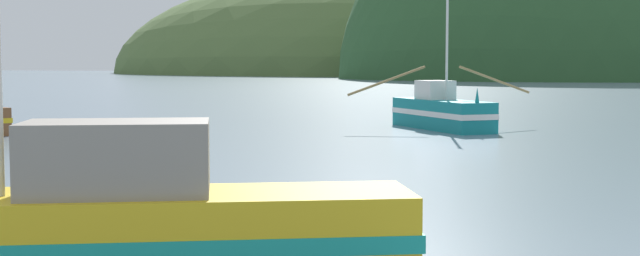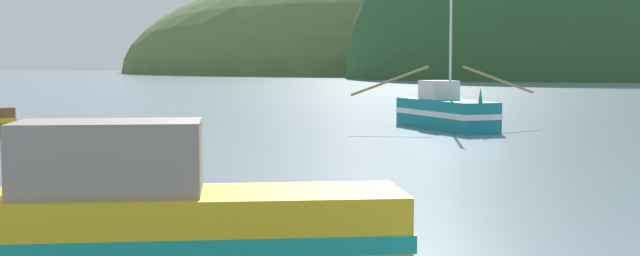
{
  "view_description": "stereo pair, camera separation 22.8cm",
  "coord_description": "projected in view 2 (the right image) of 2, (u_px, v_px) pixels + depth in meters",
  "views": [
    {
      "loc": [
        7.42,
        -3.21,
        3.24
      ],
      "look_at": [
        0.36,
        19.96,
        1.4
      ],
      "focal_mm": 48.52,
      "sensor_mm": 36.0,
      "label": 1
    },
    {
      "loc": [
        7.64,
        -3.14,
        3.24
      ],
      "look_at": [
        0.36,
        19.96,
        1.4
      ],
      "focal_mm": 48.52,
      "sensor_mm": 36.0,
      "label": 2
    }
  ],
  "objects": [
    {
      "name": "hill_mid_left",
      "position": [
        550.0,
        79.0,
        172.38
      ],
      "size": [
        82.7,
        66.16,
        80.14
      ],
      "primitive_type": "ellipsoid",
      "color": "#2D562D",
      "rests_on": "ground"
    },
    {
      "name": "hill_far_center",
      "position": [
        630.0,
        74.0,
        233.89
      ],
      "size": [
        86.3,
        69.04,
        84.5
      ],
      "primitive_type": "ellipsoid",
      "color": "#47703D",
      "rests_on": "ground"
    },
    {
      "name": "hill_mid_right",
      "position": [
        426.0,
        73.0,
        262.12
      ],
      "size": [
        189.48,
        151.58,
        66.44
      ],
      "primitive_type": "ellipsoid",
      "color": "#516B38",
      "rests_on": "ground"
    },
    {
      "name": "fishing_boat_teal",
      "position": [
        445.0,
        112.0,
        42.02
      ],
      "size": [
        7.96,
        6.94,
        6.51
      ],
      "rotation": [
        0.0,
        0.0,
        5.36
      ],
      "color": "#147F84",
      "rests_on": "ground"
    },
    {
      "name": "fishing_boat_yellow",
      "position": [
        80.0,
        232.0,
        12.08
      ],
      "size": [
        9.26,
        5.41,
        7.25
      ],
      "rotation": [
        0.0,
        0.0,
        3.56
      ],
      "color": "gold",
      "rests_on": "ground"
    }
  ]
}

